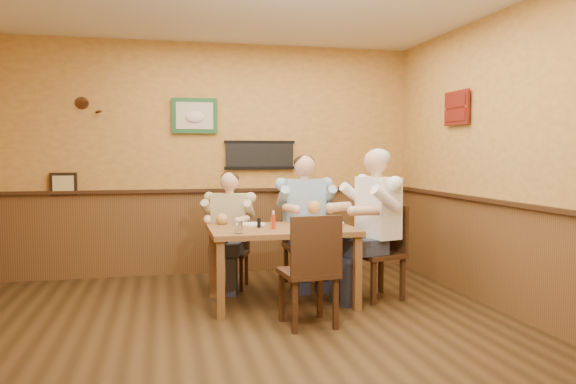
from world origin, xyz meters
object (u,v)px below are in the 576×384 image
object	(u,v)px
diner_tan_shirt	(230,236)
salt_shaker	(273,222)
cola_tumbler	(325,225)
pepper_shaker	(259,223)
water_glass_left	(238,227)
water_glass_mid	(306,225)
chair_near_side	(308,270)
diner_white_elder	(378,232)
chair_back_left	(230,252)
chair_back_right	(304,244)
dining_table	(282,237)
hot_sauce_bottle	(273,221)
diner_blue_polo	(304,227)
chair_right_end	(378,252)

from	to	relation	value
diner_tan_shirt	salt_shaker	xyz separation A→B (m)	(0.34, -0.68, 0.23)
cola_tumbler	pepper_shaker	world-z (taller)	cola_tumbler
water_glass_left	water_glass_mid	size ratio (longest dim) A/B	0.91
chair_near_side	water_glass_left	distance (m)	0.75
pepper_shaker	diner_white_elder	bearing A→B (deg)	-4.37
pepper_shaker	chair_back_left	bearing A→B (deg)	105.81
chair_back_right	salt_shaker	size ratio (longest dim) A/B	9.62
dining_table	water_glass_mid	xyz separation A→B (m)	(0.17, -0.30, 0.15)
cola_tumbler	hot_sauce_bottle	world-z (taller)	hot_sauce_bottle
chair_back_left	diner_tan_shirt	size ratio (longest dim) A/B	0.70
chair_near_side	hot_sauce_bottle	world-z (taller)	chair_near_side
water_glass_left	cola_tumbler	world-z (taller)	water_glass_left
chair_near_side	diner_white_elder	world-z (taller)	diner_white_elder
water_glass_left	hot_sauce_bottle	size ratio (longest dim) A/B	0.71
chair_near_side	pepper_shaker	size ratio (longest dim) A/B	10.45
chair_near_side	pepper_shaker	bearing A→B (deg)	-75.27
chair_back_left	diner_blue_polo	size ratio (longest dim) A/B	0.61
chair_near_side	diner_white_elder	size ratio (longest dim) A/B	0.71
hot_sauce_bottle	water_glass_left	bearing A→B (deg)	-148.28
chair_back_right	water_glass_mid	bearing A→B (deg)	-102.39
chair_near_side	cola_tumbler	xyz separation A→B (m)	(0.28, 0.43, 0.32)
chair_back_left	water_glass_mid	bearing A→B (deg)	-41.90
water_glass_left	pepper_shaker	size ratio (longest dim) A/B	1.23
chair_back_left	water_glass_mid	size ratio (longest dim) A/B	6.45
water_glass_mid	chair_back_right	bearing A→B (deg)	76.82
water_glass_mid	salt_shaker	distance (m)	0.44
chair_back_left	cola_tumbler	world-z (taller)	cola_tumbler
diner_tan_shirt	water_glass_mid	xyz separation A→B (m)	(0.58, -1.05, 0.24)
chair_back_right	hot_sauce_bottle	xyz separation A→B (m)	(-0.51, -0.80, 0.37)
diner_tan_shirt	pepper_shaker	distance (m)	0.76
diner_white_elder	cola_tumbler	distance (m)	0.69
dining_table	diner_blue_polo	xyz separation A→B (m)	(0.40, 0.70, -0.01)
chair_right_end	chair_near_side	size ratio (longest dim) A/B	0.99
chair_near_side	diner_blue_polo	size ratio (longest dim) A/B	0.74
chair_near_side	cola_tumbler	size ratio (longest dim) A/B	9.25
cola_tumbler	salt_shaker	size ratio (longest dim) A/B	1.10
dining_table	chair_near_side	size ratio (longest dim) A/B	1.45
water_glass_left	water_glass_mid	world-z (taller)	water_glass_mid
chair_back_right	water_glass_mid	xyz separation A→B (m)	(-0.24, -1.01, 0.36)
diner_white_elder	cola_tumbler	world-z (taller)	diner_white_elder
chair_back_left	diner_blue_polo	bearing A→B (deg)	15.81
chair_near_side	hot_sauce_bottle	bearing A→B (deg)	-80.32
chair_near_side	hot_sauce_bottle	size ratio (longest dim) A/B	6.06
diner_tan_shirt	hot_sauce_bottle	world-z (taller)	diner_tan_shirt
diner_white_elder	chair_right_end	bearing A→B (deg)	0.00
chair_back_left	chair_right_end	world-z (taller)	chair_right_end
chair_right_end	diner_white_elder	world-z (taller)	diner_white_elder
chair_back_right	water_glass_mid	world-z (taller)	chair_back_right
chair_back_right	chair_near_side	distance (m)	1.47
diner_tan_shirt	cola_tumbler	size ratio (longest dim) A/B	10.94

